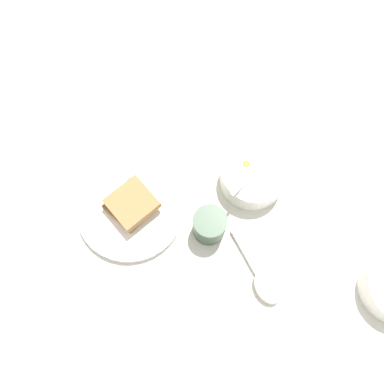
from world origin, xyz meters
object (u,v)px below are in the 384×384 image
at_px(egg_bowl, 253,176).
at_px(drinking_cup, 209,225).
at_px(soup_spoon, 264,281).
at_px(toast_plate, 131,209).
at_px(toast_sandwich, 131,204).

distance_m(egg_bowl, drinking_cup, 0.14).
relative_size(egg_bowl, soup_spoon, 0.89).
distance_m(egg_bowl, soup_spoon, 0.21).
relative_size(toast_plate, drinking_cup, 3.17).
relative_size(egg_bowl, toast_sandwich, 1.50).
xyz_separation_m(egg_bowl, soup_spoon, (0.12, 0.17, -0.02)).
bearing_deg(soup_spoon, toast_sandwich, -67.79).
height_order(toast_plate, drinking_cup, drinking_cup).
bearing_deg(egg_bowl, toast_plate, -23.68).
distance_m(toast_sandwich, soup_spoon, 0.30).
distance_m(soup_spoon, drinking_cup, 0.15).
relative_size(toast_sandwich, drinking_cup, 1.40).
distance_m(toast_plate, drinking_cup, 0.17).
distance_m(toast_plate, toast_sandwich, 0.03).
height_order(egg_bowl, toast_plate, egg_bowl).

